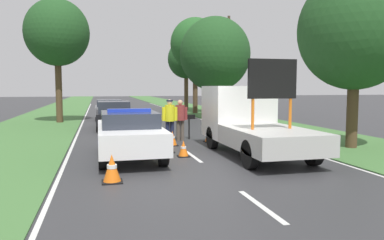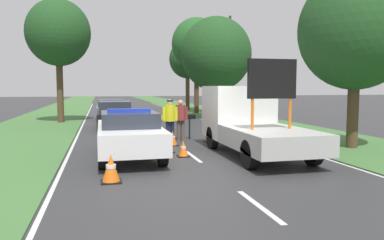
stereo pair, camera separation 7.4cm
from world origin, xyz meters
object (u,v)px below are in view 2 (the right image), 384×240
at_px(police_officer, 170,117).
at_px(traffic_cone_behind_barrier, 111,168).
at_px(roadside_tree_near_left, 356,31).
at_px(work_truck, 248,120).
at_px(roadside_tree_mid_left, 216,54).
at_px(traffic_cone_near_police, 173,138).
at_px(police_car, 129,133).
at_px(queued_car_suv_grey, 111,109).
at_px(roadside_tree_mid_right, 188,59).
at_px(traffic_cone_lane_edge, 183,149).
at_px(utility_pole, 230,65).
at_px(road_barrier, 166,120).
at_px(traffic_cone_centre_front, 210,134).
at_px(queued_car_sedan_black, 115,115).
at_px(roadside_tree_near_right, 197,44).
at_px(roadside_tree_far_left, 58,33).
at_px(traffic_cone_near_truck, 169,145).
at_px(pedestrian_civilian, 181,117).

height_order(police_officer, traffic_cone_behind_barrier, police_officer).
bearing_deg(roadside_tree_near_left, police_officer, 154.55).
bearing_deg(work_truck, roadside_tree_mid_left, -101.06).
bearing_deg(traffic_cone_near_police, roadside_tree_mid_left, 65.00).
xyz_separation_m(police_car, roadside_tree_mid_left, (7.04, 13.34, 3.72)).
xyz_separation_m(queued_car_suv_grey, roadside_tree_mid_right, (7.50, 8.77, 4.14)).
bearing_deg(traffic_cone_near_police, police_car, -130.53).
bearing_deg(roadside_tree_mid_left, traffic_cone_lane_edge, -111.48).
bearing_deg(utility_pole, road_barrier, -121.05).
bearing_deg(utility_pole, traffic_cone_centre_front, -112.78).
height_order(work_truck, traffic_cone_near_police, work_truck).
xyz_separation_m(police_car, queued_car_sedan_black, (-0.14, 8.56, -0.03)).
distance_m(traffic_cone_behind_barrier, roadside_tree_near_right, 23.72).
bearing_deg(roadside_tree_mid_right, traffic_cone_behind_barrier, -106.83).
relative_size(queued_car_suv_grey, roadside_tree_near_right, 0.52).
bearing_deg(traffic_cone_centre_front, roadside_tree_far_left, 123.65).
height_order(roadside_tree_near_right, roadside_tree_mid_left, roadside_tree_near_right).
distance_m(traffic_cone_near_truck, roadside_tree_far_left, 14.09).
relative_size(work_truck, roadside_tree_near_left, 0.87).
bearing_deg(roadside_tree_near_right, pedestrian_civilian, -106.78).
distance_m(pedestrian_civilian, traffic_cone_centre_front, 1.45).
distance_m(queued_car_suv_grey, utility_pole, 9.39).
relative_size(pedestrian_civilian, traffic_cone_behind_barrier, 2.55).
bearing_deg(roadside_tree_far_left, queued_car_suv_grey, 28.84).
height_order(police_officer, traffic_cone_lane_edge, police_officer).
height_order(work_truck, traffic_cone_behind_barrier, work_truck).
bearing_deg(queued_car_suv_grey, police_officer, 99.93).
xyz_separation_m(road_barrier, roadside_tree_mid_left, (5.24, 9.67, 3.65)).
xyz_separation_m(traffic_cone_near_truck, traffic_cone_behind_barrier, (-2.03, -3.61, 0.08)).
height_order(traffic_cone_near_truck, queued_car_sedan_black, queued_car_sedan_black).
bearing_deg(roadside_tree_far_left, roadside_tree_near_left, -48.65).
distance_m(traffic_cone_near_truck, roadside_tree_mid_right, 23.87).
bearing_deg(traffic_cone_behind_barrier, roadside_tree_near_left, 18.52).
height_order(traffic_cone_lane_edge, roadside_tree_near_right, roadside_tree_near_right).
distance_m(road_barrier, roadside_tree_far_left, 11.47).
xyz_separation_m(road_barrier, roadside_tree_mid_right, (5.50, 19.63, 3.99)).
height_order(roadside_tree_far_left, utility_pole, roadside_tree_far_left).
relative_size(pedestrian_civilian, queued_car_sedan_black, 0.41).
bearing_deg(utility_pole, queued_car_sedan_black, -143.58).
height_order(traffic_cone_lane_edge, roadside_tree_mid_right, roadside_tree_mid_right).
height_order(work_truck, utility_pole, utility_pole).
bearing_deg(utility_pole, traffic_cone_near_truck, -116.72).
relative_size(traffic_cone_near_police, utility_pole, 0.08).
bearing_deg(roadside_tree_near_right, roadside_tree_mid_right, 86.53).
height_order(pedestrian_civilian, roadside_tree_far_left, roadside_tree_far_left).
distance_m(roadside_tree_mid_right, roadside_tree_far_left, 14.92).
bearing_deg(utility_pole, roadside_tree_near_left, -92.25).
xyz_separation_m(work_truck, police_officer, (-2.19, 2.86, -0.07)).
distance_m(traffic_cone_centre_front, queued_car_sedan_black, 6.90).
height_order(police_car, traffic_cone_behind_barrier, police_car).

